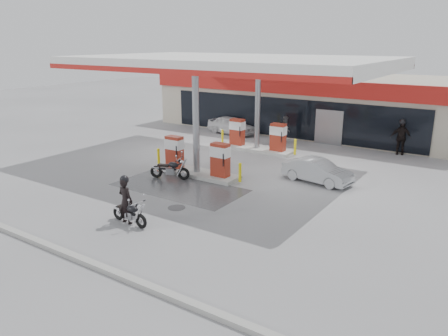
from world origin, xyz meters
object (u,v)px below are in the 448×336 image
object	(u,v)px
pump_island_near	(197,161)
pump_island_far	(257,139)
biker_main	(126,201)
hatchback_silver	(317,171)
parked_motorcycle	(170,170)
sedan_white	(231,125)
main_motorcycle	(130,214)
attendant	(286,130)
biker_walking	(401,138)
parked_car_left	(244,118)

from	to	relation	value
pump_island_near	pump_island_far	size ratio (longest dim) A/B	1.00
biker_main	hatchback_silver	world-z (taller)	biker_main
parked_motorcycle	sedan_white	xyz separation A→B (m)	(-3.23, 10.42, 0.17)
main_motorcycle	attendant	distance (m)	14.99
biker_walking	sedan_white	bearing A→B (deg)	167.14
hatchback_silver	main_motorcycle	bearing A→B (deg)	164.44
main_motorcycle	biker_walking	world-z (taller)	biker_walking
parked_car_left	pump_island_far	bearing A→B (deg)	-153.71
biker_main	parked_motorcycle	distance (m)	5.37
pump_island_far	parked_motorcycle	bearing A→B (deg)	-95.19
pump_island_near	attendant	xyz separation A→B (m)	(0.53, 8.78, 0.17)
sedan_white	biker_main	bearing A→B (deg)	-152.74
pump_island_far	pump_island_near	bearing A→B (deg)	-90.00
pump_island_near	parked_motorcycle	world-z (taller)	pump_island_near
pump_island_near	sedan_white	world-z (taller)	pump_island_near
hatchback_silver	parked_car_left	world-z (taller)	parked_car_left
attendant	biker_walking	xyz separation A→B (m)	(6.86, 1.02, 0.10)
parked_car_left	biker_main	bearing A→B (deg)	-172.43
attendant	parked_car_left	world-z (taller)	attendant
sedan_white	parked_car_left	size ratio (longest dim) A/B	0.80
biker_main	parked_motorcycle	xyz separation A→B (m)	(-2.11, 4.93, -0.40)
biker_main	parked_car_left	distance (m)	19.10
main_motorcycle	pump_island_near	bearing A→B (deg)	109.58
pump_island_far	sedan_white	world-z (taller)	pump_island_far
attendant	hatchback_silver	size ratio (longest dim) A/B	0.53
attendant	biker_walking	world-z (taller)	biker_walking
attendant	hatchback_silver	bearing A→B (deg)	-150.87
pump_island_far	hatchback_silver	distance (m)	6.60
parked_car_left	pump_island_near	bearing A→B (deg)	-170.03
parked_motorcycle	sedan_white	size ratio (longest dim) A/B	0.53
hatchback_silver	biker_walking	world-z (taller)	biker_walking
pump_island_far	main_motorcycle	world-z (taller)	pump_island_far
main_motorcycle	parked_car_left	world-z (taller)	parked_car_left
attendant	parked_car_left	distance (m)	5.98
sedan_white	main_motorcycle	bearing A→B (deg)	-152.12
biker_main	pump_island_far	bearing A→B (deg)	-81.25
pump_island_far	parked_motorcycle	size ratio (longest dim) A/B	2.65
main_motorcycle	parked_motorcycle	bearing A→B (deg)	119.61
biker_main	sedan_white	world-z (taller)	biker_main
pump_island_near	main_motorcycle	size ratio (longest dim) A/B	2.87
main_motorcycle	attendant	bearing A→B (deg)	98.91
attendant	parked_car_left	size ratio (longest dim) A/B	0.38
parked_motorcycle	parked_car_left	world-z (taller)	parked_car_left
attendant	biker_main	bearing A→B (deg)	176.24
parked_car_left	sedan_white	bearing A→B (deg)	-178.27
pump_island_far	hatchback_silver	xyz separation A→B (m)	(5.39, -3.80, -0.16)
pump_island_near	hatchback_silver	size ratio (longest dim) A/B	1.54
main_motorcycle	attendant	size ratio (longest dim) A/B	1.02
pump_island_near	hatchback_silver	bearing A→B (deg)	22.20
parked_car_left	biker_walking	world-z (taller)	biker_walking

